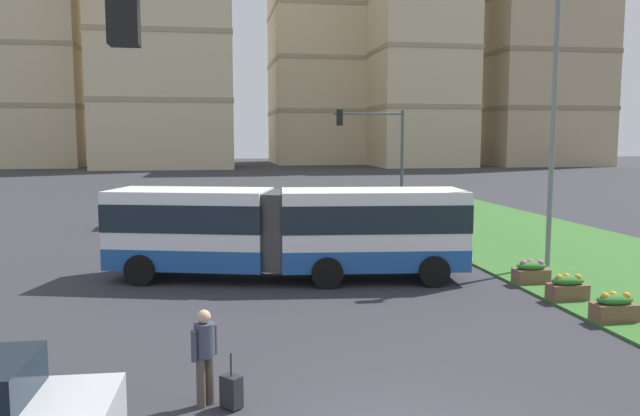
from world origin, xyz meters
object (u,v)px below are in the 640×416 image
object	(u,v)px
articulated_bus	(287,230)
traffic_light_far_right	(380,148)
apartment_tower_westcentre	(162,7)
apartment_tower_centre	(319,40)
flower_planter_3	(531,272)
apartment_tower_eastcentre	(421,25)
car_maroon_sedan	(152,213)
apartment_tower_east	(543,30)
flower_planter_2	(568,287)
apartment_tower_west	(37,24)
flower_planter_1	(614,307)
streetlight_median	(553,115)
pedestrian_crossing	(205,351)
rolling_suitcase	(231,391)

from	to	relation	value
articulated_bus	traffic_light_far_right	world-z (taller)	traffic_light_far_right
apartment_tower_westcentre	apartment_tower_centre	distance (m)	29.68
flower_planter_3	apartment_tower_eastcentre	distance (m)	86.20
car_maroon_sedan	apartment_tower_east	bearing A→B (deg)	48.33
car_maroon_sedan	flower_planter_3	size ratio (longest dim) A/B	4.05
flower_planter_2	flower_planter_3	size ratio (longest dim) A/B	1.00
apartment_tower_west	apartment_tower_westcentre	bearing A→B (deg)	-24.19
apartment_tower_westcentre	apartment_tower_east	xyz separation A→B (m)	(61.57, -1.14, -1.75)
flower_planter_1	apartment_tower_west	distance (m)	104.27
flower_planter_3	apartment_tower_east	size ratio (longest dim) A/B	0.02
apartment_tower_west	traffic_light_far_right	bearing A→B (deg)	-65.36
flower_planter_3	streetlight_median	size ratio (longest dim) A/B	0.11
car_maroon_sedan	apartment_tower_centre	bearing A→B (deg)	74.25
flower_planter_3	apartment_tower_westcentre	distance (m)	86.63
car_maroon_sedan	apartment_tower_west	xyz separation A→B (m)	(-23.96, 75.02, 21.93)
traffic_light_far_right	streetlight_median	xyz separation A→B (m)	(3.46, -10.50, 1.31)
streetlight_median	apartment_tower_eastcentre	world-z (taller)	apartment_tower_eastcentre
pedestrian_crossing	apartment_tower_centre	size ratio (longest dim) A/B	0.04
pedestrian_crossing	articulated_bus	bearing A→B (deg)	74.91
flower_planter_2	apartment_tower_west	bearing A→B (deg)	111.87
rolling_suitcase	flower_planter_3	bearing A→B (deg)	38.23
flower_planter_1	apartment_tower_east	size ratio (longest dim) A/B	0.02
flower_planter_3	apartment_tower_west	bearing A→B (deg)	112.33
car_maroon_sedan	apartment_tower_westcentre	world-z (taller)	apartment_tower_westcentre
pedestrian_crossing	apartment_tower_centre	xyz separation A→B (m)	(19.43, 102.64, 20.99)
flower_planter_2	apartment_tower_westcentre	world-z (taller)	apartment_tower_westcentre
pedestrian_crossing	rolling_suitcase	distance (m)	0.85
pedestrian_crossing	apartment_tower_west	world-z (taller)	apartment_tower_west
flower_planter_2	apartment_tower_eastcentre	bearing A→B (deg)	74.22
car_maroon_sedan	pedestrian_crossing	world-z (taller)	pedestrian_crossing
pedestrian_crossing	rolling_suitcase	xyz separation A→B (m)	(0.45, -0.20, -0.69)
flower_planter_2	flower_planter_1	bearing A→B (deg)	-90.00
streetlight_median	apartment_tower_centre	distance (m)	94.53
apartment_tower_eastcentre	flower_planter_1	bearing A→B (deg)	-105.40
articulated_bus	apartment_tower_east	distance (m)	96.20
traffic_light_far_right	apartment_tower_east	bearing A→B (deg)	55.73
rolling_suitcase	apartment_tower_eastcentre	distance (m)	96.32
apartment_tower_west	flower_planter_2	bearing A→B (deg)	-68.13
rolling_suitcase	flower_planter_2	world-z (taller)	rolling_suitcase
apartment_tower_eastcentre	apartment_tower_westcentre	bearing A→B (deg)	177.85
flower_planter_3	traffic_light_far_right	bearing A→B (deg)	96.94
pedestrian_crossing	flower_planter_3	world-z (taller)	pedestrian_crossing
flower_planter_3	apartment_tower_centre	xyz separation A→B (m)	(9.20, 95.13, 21.57)
rolling_suitcase	flower_planter_1	bearing A→B (deg)	19.43
pedestrian_crossing	traffic_light_far_right	distance (m)	22.35
car_maroon_sedan	apartment_tower_east	xyz separation A→B (m)	(57.72, 64.85, 21.66)
flower_planter_2	apartment_tower_centre	bearing A→B (deg)	84.60
streetlight_median	apartment_tower_east	xyz separation A→B (m)	(42.57, 78.06, 16.91)
streetlight_median	flower_planter_3	bearing A→B (deg)	-129.09
articulated_bus	streetlight_median	bearing A→B (deg)	0.70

